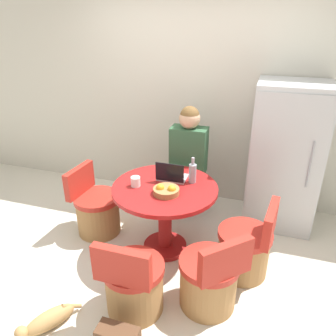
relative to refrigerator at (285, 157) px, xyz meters
The scene contains 14 objects.
ground_plane 1.84m from the refrigerator, 133.72° to the right, with size 12.00×12.00×0.00m, color beige.
wall_back 1.29m from the refrigerator, 162.35° to the left, with size 7.00×0.06×2.60m.
refrigerator is the anchor object (origin of this frame).
dining_table 1.43m from the refrigerator, 140.75° to the right, with size 1.02×1.02×0.73m.
chair_near_camera 2.09m from the refrigerator, 122.47° to the right, with size 0.49×0.49×0.75m.
chair_right_side 1.16m from the refrigerator, 105.42° to the right, with size 0.51×0.50×0.75m.
chair_near_right_corner 1.65m from the refrigerator, 109.22° to the right, with size 0.57×0.57×0.75m.
chair_left_side 2.14m from the refrigerator, 156.70° to the right, with size 0.50×0.49×0.75m.
person_seated 1.04m from the refrigerator, behind, with size 0.40×0.37×1.35m.
laptop 1.29m from the refrigerator, 145.55° to the right, with size 0.28×0.21×0.20m.
fruit_bowl 1.45m from the refrigerator, 135.40° to the right, with size 0.24×0.24×0.10m.
coffee_cup 1.66m from the refrigerator, 144.67° to the right, with size 0.09×0.09×0.09m.
bottle 1.12m from the refrigerator, 139.90° to the right, with size 0.07×0.07×0.26m.
cat 2.75m from the refrigerator, 128.52° to the right, with size 0.33×0.46×0.16m.
Camera 1 is at (0.91, -2.31, 2.23)m, focal length 35.00 mm.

